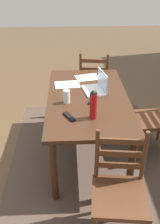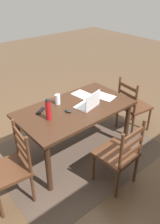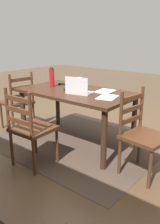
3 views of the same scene
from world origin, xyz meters
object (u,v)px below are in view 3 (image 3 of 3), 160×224
object	(u,v)px
chair_left_far	(142,135)
water_bottle	(52,77)
chair_far_head	(31,129)
laptop	(79,90)
chair_right_far	(18,102)
tv_remote	(64,84)
drinking_glass	(80,82)
dining_table	(76,98)
computer_mouse	(66,89)

from	to	relation	value
chair_left_far	water_bottle	size ratio (longest dim) A/B	3.29
chair_far_head	laptop	bearing A→B (deg)	-101.68
chair_right_far	tv_remote	size ratio (longest dim) A/B	5.59
water_bottle	drinking_glass	size ratio (longest dim) A/B	2.03
chair_left_far	laptop	distance (m)	1.01
chair_right_far	water_bottle	size ratio (longest dim) A/B	3.29
chair_right_far	dining_table	bearing A→B (deg)	-170.47
water_bottle	computer_mouse	size ratio (longest dim) A/B	2.89
chair_far_head	computer_mouse	bearing A→B (deg)	-78.60
chair_far_head	tv_remote	xyz separation A→B (m)	(0.43, -1.03, 0.32)
dining_table	laptop	xyz separation A→B (m)	(-0.15, 0.12, 0.16)
water_bottle	laptop	bearing A→B (deg)	170.22
chair_left_far	laptop	xyz separation A→B (m)	(0.94, -0.05, 0.36)
laptop	drinking_glass	distance (m)	0.45
chair_right_far	chair_far_head	size ratio (longest dim) A/B	1.00
chair_left_far	water_bottle	world-z (taller)	water_bottle
laptop	computer_mouse	bearing A→B (deg)	-15.32
laptop	chair_far_head	bearing A→B (deg)	78.32
laptop	tv_remote	xyz separation A→B (m)	(0.57, -0.33, -0.05)
chair_right_far	water_bottle	world-z (taller)	water_bottle
water_bottle	computer_mouse	distance (m)	0.32
dining_table	computer_mouse	bearing A→B (deg)	13.59
dining_table	tv_remote	bearing A→B (deg)	-26.54
drinking_glass	tv_remote	xyz separation A→B (m)	(0.30, 0.02, -0.06)
drinking_glass	computer_mouse	world-z (taller)	drinking_glass
chair_far_head	laptop	distance (m)	0.80
laptop	computer_mouse	xyz separation A→B (m)	(0.30, -0.08, -0.04)
dining_table	chair_far_head	bearing A→B (deg)	90.13
drinking_glass	chair_right_far	bearing A→B (deg)	23.44
chair_right_far	laptop	size ratio (longest dim) A/B	2.65
chair_left_far	laptop	bearing A→B (deg)	-3.18
dining_table	tv_remote	world-z (taller)	tv_remote
chair_far_head	computer_mouse	xyz separation A→B (m)	(0.16, -0.78, 0.32)
dining_table	water_bottle	xyz separation A→B (m)	(0.44, 0.02, 0.25)
chair_far_head	water_bottle	xyz separation A→B (m)	(0.44, -0.80, 0.46)
laptop	computer_mouse	size ratio (longest dim) A/B	3.59
chair_far_head	tv_remote	distance (m)	1.16
chair_left_far	drinking_glass	size ratio (longest dim) A/B	6.68
chair_right_far	drinking_glass	distance (m)	1.11
tv_remote	chair_right_far	bearing A→B (deg)	-89.19
laptop	drinking_glass	world-z (taller)	laptop
computer_mouse	tv_remote	world-z (taller)	computer_mouse
drinking_glass	tv_remote	size ratio (longest dim) A/B	0.84
tv_remote	dining_table	bearing A→B (deg)	33.60
dining_table	drinking_glass	xyz separation A→B (m)	(0.13, -0.23, 0.17)
dining_table	computer_mouse	size ratio (longest dim) A/B	15.97
laptop	chair_left_far	bearing A→B (deg)	176.82
tv_remote	computer_mouse	bearing A→B (deg)	17.28
chair_left_far	computer_mouse	world-z (taller)	chair_left_far
drinking_glass	water_bottle	bearing A→B (deg)	38.56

